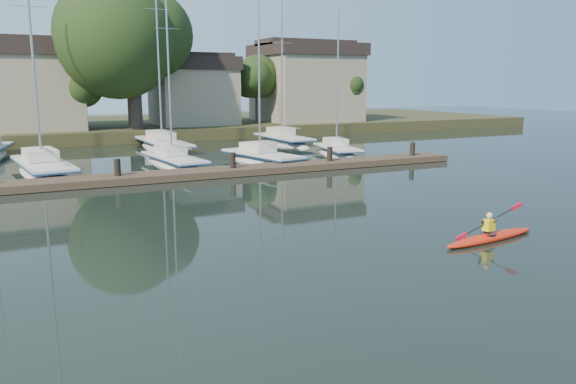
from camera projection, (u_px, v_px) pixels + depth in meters
name	position (u px, v px, depth m)	size (l,w,h in m)	color
ground	(303.00, 250.00, 16.54)	(160.00, 160.00, 0.00)	black
kayak	(490.00, 236.00, 17.57)	(4.04, 1.02, 1.28)	red
dock	(178.00, 175.00, 28.86)	(34.00, 2.00, 1.80)	#4A392A
sailboat_1	(44.00, 177.00, 30.57)	(3.44, 9.48, 15.15)	silver
sailboat_2	(174.00, 168.00, 33.66)	(2.79, 8.40, 13.65)	silver
sailboat_3	(262.00, 165.00, 34.94)	(3.60, 8.12, 12.68)	silver
sailboat_4	(337.00, 157.00, 38.73)	(3.12, 6.68, 10.94)	silver
sailboat_6	(163.00, 152.00, 41.84)	(2.62, 10.89, 17.21)	silver
sailboat_7	(283.00, 146.00, 45.43)	(2.41, 8.61, 13.81)	silver
shore	(119.00, 101.00, 52.18)	(90.00, 25.25, 12.75)	#30361B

